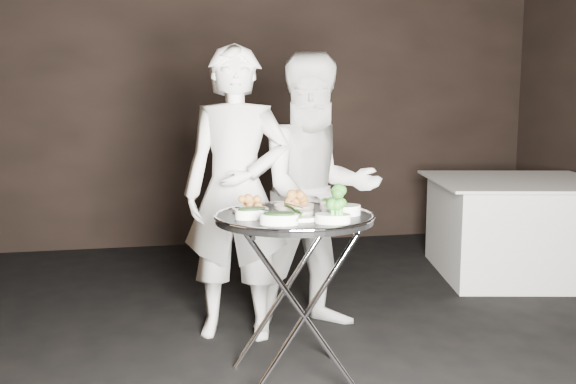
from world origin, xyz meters
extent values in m
cube|color=black|center=(0.00, 3.52, 1.50)|extent=(6.00, 0.05, 3.00)
cylinder|color=silver|center=(-0.22, 0.00, 0.41)|extent=(0.57, 0.03, 0.84)
cylinder|color=silver|center=(-0.22, 0.00, 0.41)|extent=(0.57, 0.03, 0.84)
cylinder|color=silver|center=(-0.22, 0.44, 0.41)|extent=(0.57, 0.03, 0.84)
cylinder|color=silver|center=(-0.22, 0.44, 0.41)|extent=(0.57, 0.03, 0.84)
cylinder|color=silver|center=(-0.46, 0.22, 0.80)|extent=(0.02, 0.48, 0.02)
cylinder|color=silver|center=(0.03, 0.22, 0.80)|extent=(0.02, 0.48, 0.02)
cylinder|color=black|center=(-0.22, 0.22, 0.84)|extent=(0.77, 0.77, 0.03)
torus|color=silver|center=(-0.22, 0.22, 0.86)|extent=(0.79, 0.79, 0.02)
cylinder|color=beige|center=(-0.41, 0.38, 0.86)|extent=(0.18, 0.18, 0.02)
cylinder|color=beige|center=(-0.17, 0.43, 0.87)|extent=(0.21, 0.21, 0.02)
cylinder|color=white|center=(0.01, 0.36, 0.88)|extent=(0.12, 0.12, 0.04)
cylinder|color=silver|center=(-0.40, 0.38, 0.90)|extent=(0.11, 0.15, 0.01)
cylinder|color=silver|center=(-0.17, 0.43, 0.90)|extent=(0.08, 0.17, 0.01)
cylinder|color=silver|center=(0.01, 0.35, 0.90)|extent=(0.04, 0.18, 0.01)
cylinder|color=silver|center=(-0.44, 0.17, 0.90)|extent=(0.14, 0.12, 0.01)
cylinder|color=silver|center=(0.00, 0.17, 0.90)|extent=(0.12, 0.14, 0.01)
cylinder|color=silver|center=(-0.22, 0.23, 0.90)|extent=(0.06, 0.18, 0.01)
imported|color=silver|center=(-0.41, 0.94, 0.87)|extent=(0.73, 0.58, 1.74)
imported|color=silver|center=(0.09, 0.95, 0.85)|extent=(0.90, 0.74, 1.70)
cube|color=silver|center=(2.00, 1.82, 0.38)|extent=(1.22, 1.22, 0.76)
cube|color=silver|center=(2.00, 1.82, 0.77)|extent=(1.38, 1.38, 0.02)
camera|label=1|loc=(-0.89, -2.80, 1.41)|focal=40.00mm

